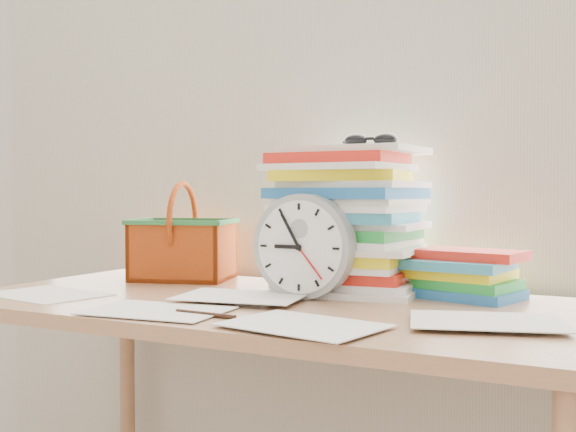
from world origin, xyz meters
The scene contains 9 objects.
curtain centered at (0.00, 1.98, 1.30)m, with size 2.40×0.01×2.50m, color beige.
desk centered at (0.00, 1.60, 0.68)m, with size 1.40×0.70×0.75m.
paper_stack centered at (0.10, 1.80, 0.92)m, with size 0.34×0.28×0.34m, color white, non-canonical shape.
clock centered at (0.06, 1.66, 0.87)m, with size 0.23×0.23×0.05m, color #95989A.
sunglasses centered at (0.15, 1.82, 1.11)m, with size 0.14×0.12×0.04m, color black, non-canonical shape.
book_stack centered at (0.37, 1.83, 0.80)m, with size 0.25×0.20×0.11m, color white, non-canonical shape.
basket centered at (-0.38, 1.81, 0.88)m, with size 0.26×0.20×0.26m, color #BA4812, non-canonical shape.
pen centered at (-0.01, 1.37, 0.75)m, with size 0.01×0.01×0.14m, color black.
scattered_papers centered at (0.00, 1.60, 0.76)m, with size 1.26×0.42×0.02m, color white, non-canonical shape.
Camera 1 is at (0.76, 0.23, 0.99)m, focal length 45.00 mm.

